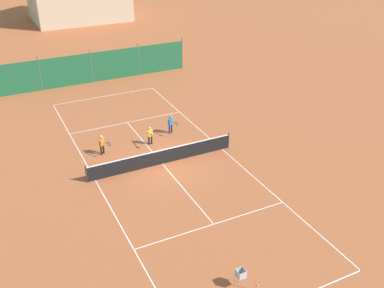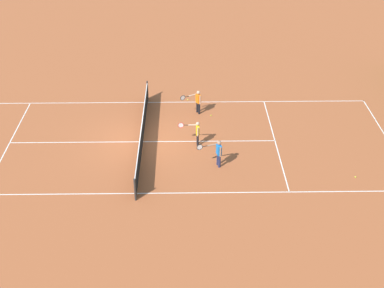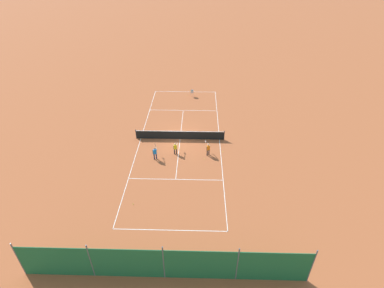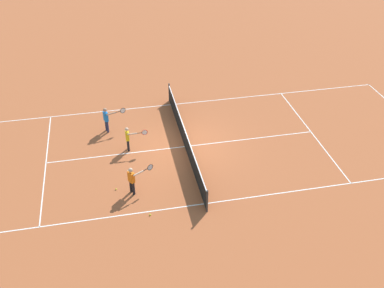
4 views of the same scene
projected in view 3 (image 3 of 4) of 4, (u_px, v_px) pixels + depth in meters
ground_plane at (180, 139)px, 31.13m from camera, size 600.00×600.00×0.00m
court_line_markings at (180, 139)px, 31.13m from camera, size 8.25×23.85×0.01m
tennis_net at (180, 135)px, 30.85m from camera, size 9.18×0.08×1.06m
windscreen_fence_far at (164, 264)px, 17.56m from camera, size 17.28×0.08×2.90m
player_far_baseline at (208, 148)px, 28.40m from camera, size 0.52×1.08×1.29m
player_near_service at (155, 152)px, 27.85m from camera, size 0.43×1.12×1.32m
player_far_service at (175, 147)px, 28.58m from camera, size 0.42×1.02×1.23m
tennis_ball_service_box at (204, 159)px, 28.23m from camera, size 0.07×0.07×0.07m
tennis_ball_mid_court at (133, 204)px, 23.35m from camera, size 0.07×0.07×0.07m
tennis_ball_by_net_left at (187, 95)px, 39.95m from camera, size 0.07×0.07×0.07m
tennis_ball_by_net_right at (223, 152)px, 29.18m from camera, size 0.07×0.07×0.07m
ball_hopper at (192, 92)px, 39.35m from camera, size 0.36×0.36×0.89m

